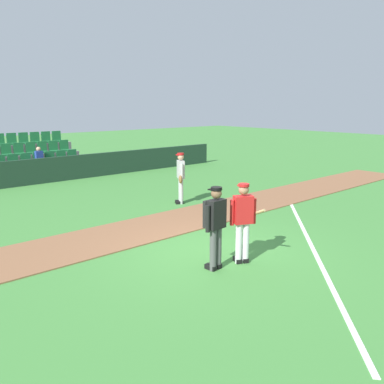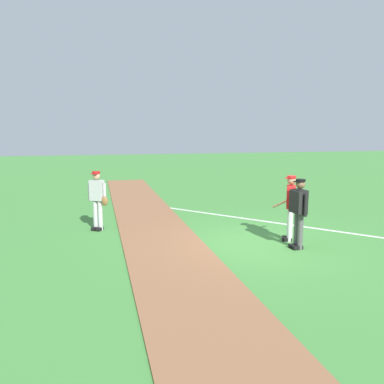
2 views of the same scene
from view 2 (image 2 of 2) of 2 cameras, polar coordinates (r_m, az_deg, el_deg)
The scene contains 6 objects.
ground_plane at distance 10.33m, azimuth 10.38°, elevation -7.56°, with size 80.00×80.00×0.00m, color #42843A.
infield_dirt_path at distance 9.60m, azimuth -3.72°, elevation -8.63°, with size 28.00×2.10×0.03m, color brown.
foul_line_chalk at distance 13.20m, azimuth 7.02°, elevation -3.81°, with size 12.00×0.10×0.01m, color white.
batter_red_jersey at distance 10.56m, azimuth 14.38°, elevation -1.93°, with size 0.63×0.80×1.76m.
umpire_home_plate at distance 9.89m, azimuth 15.54°, elevation -2.53°, with size 0.59×0.32×1.76m.
runner_grey_jersey at distance 11.67m, azimuth -13.84°, elevation -0.91°, with size 0.48×0.58×1.76m.
Camera 2 is at (-9.01, 4.13, 2.93)m, focal length 35.95 mm.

